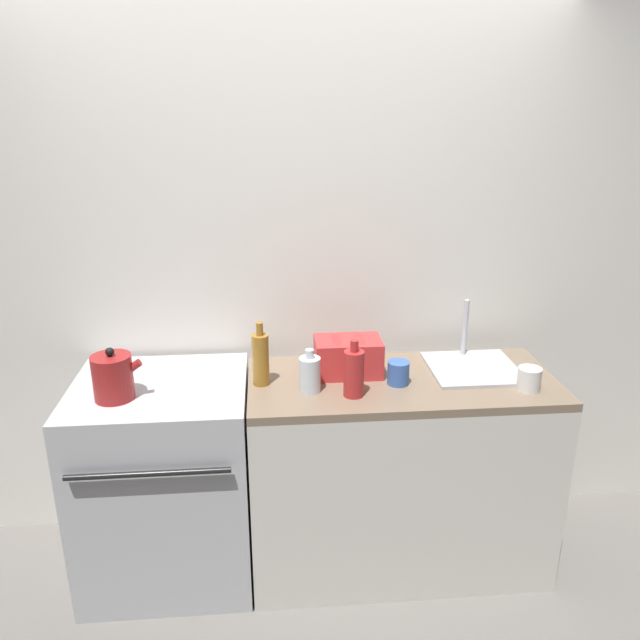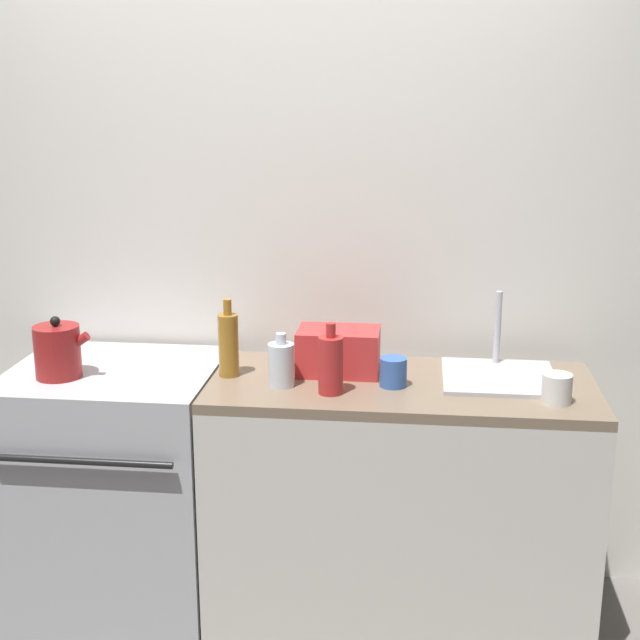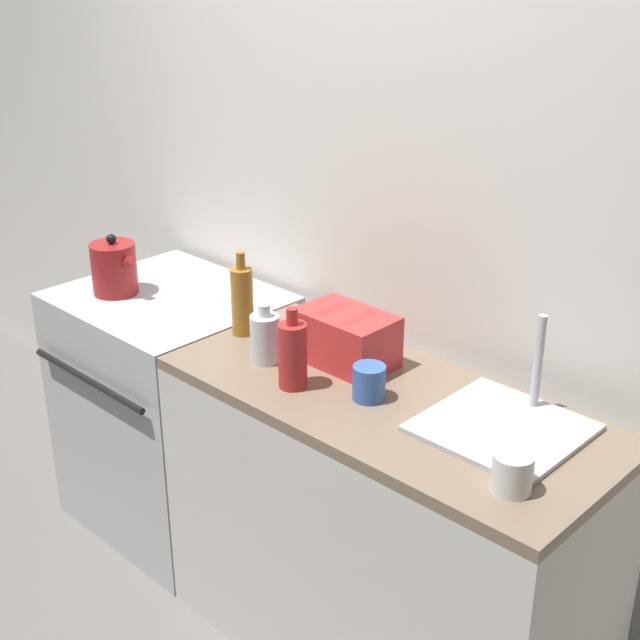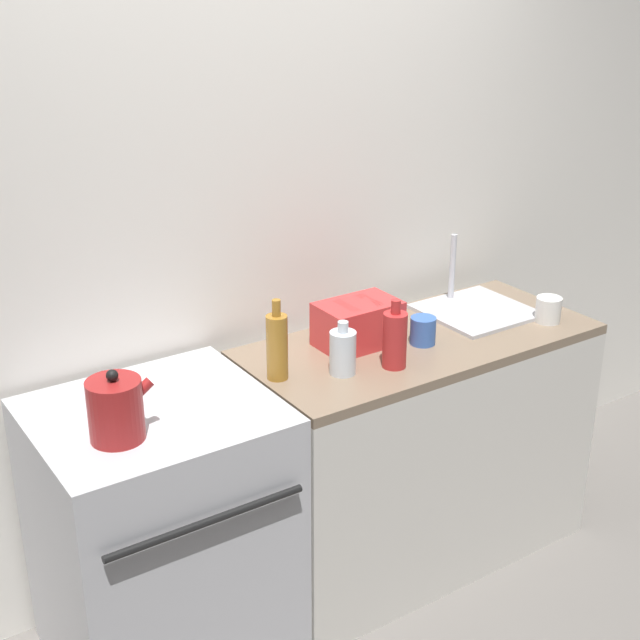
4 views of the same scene
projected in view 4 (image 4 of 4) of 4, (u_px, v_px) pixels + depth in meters
name	position (u px, v px, depth m)	size (l,w,h in m)	color
ground_plane	(359.00, 638.00, 3.13)	(12.00, 12.00, 0.00)	slate
wall_back	(248.00, 234.00, 3.18)	(8.00, 0.05, 2.60)	silver
stove	(162.00, 532.00, 2.91)	(0.74, 0.69, 0.93)	#B7B7BC
counter_block	(416.00, 448.00, 3.43)	(1.33, 0.60, 0.93)	silver
kettle	(116.00, 410.00, 2.54)	(0.20, 0.16, 0.22)	maroon
toaster	(358.00, 323.00, 3.16)	(0.29, 0.19, 0.16)	red
sink_tray	(475.00, 308.00, 3.48)	(0.39, 0.38, 0.28)	#B7B7BC
bottle_amber	(277.00, 346.00, 2.90)	(0.07, 0.07, 0.28)	#9E6B23
bottle_clear	(343.00, 352.00, 2.95)	(0.09, 0.09, 0.19)	silver
bottle_red	(395.00, 339.00, 2.99)	(0.08, 0.08, 0.24)	#B72828
cup_blue	(423.00, 331.00, 3.18)	(0.09, 0.09, 0.10)	#3860B2
cup_white	(548.00, 310.00, 3.37)	(0.10, 0.10, 0.10)	white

